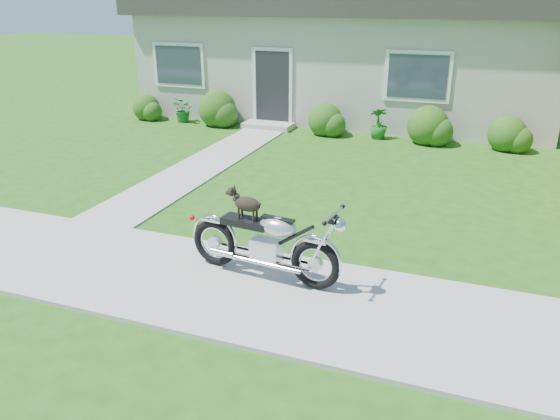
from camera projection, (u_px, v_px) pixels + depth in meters
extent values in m
plane|color=#235114|center=(140.00, 269.00, 7.57)|extent=(80.00, 80.00, 0.00)
cube|color=#9E9B93|center=(140.00, 268.00, 7.56)|extent=(24.00, 2.20, 0.04)
cube|color=#9E9B93|center=(210.00, 162.00, 12.41)|extent=(1.20, 8.00, 0.03)
cube|color=#BBB4A9|center=(350.00, 64.00, 17.48)|extent=(12.00, 6.00, 3.00)
cube|color=black|center=(272.00, 89.00, 15.49)|extent=(1.00, 0.06, 2.10)
cube|color=#9E9B93|center=(268.00, 126.00, 15.54)|extent=(1.40, 0.70, 0.16)
cube|color=#2D3847|center=(179.00, 65.00, 16.26)|extent=(1.70, 0.05, 1.30)
cube|color=#2D3847|center=(417.00, 77.00, 13.98)|extent=(1.70, 0.05, 1.30)
sphere|color=#295215|center=(428.00, 126.00, 13.86)|extent=(1.05, 1.05, 1.05)
sphere|color=#295215|center=(325.00, 120.00, 14.76)|extent=(0.92, 0.92, 0.92)
sphere|color=#295215|center=(146.00, 108.00, 16.62)|extent=(0.82, 0.82, 0.82)
sphere|color=#295215|center=(507.00, 134.00, 13.27)|extent=(0.91, 0.91, 0.91)
sphere|color=#295215|center=(217.00, 109.00, 15.79)|extent=(1.09, 1.09, 1.09)
imported|color=#195E20|center=(184.00, 110.00, 16.25)|extent=(0.84, 0.80, 0.73)
imported|color=#1B621B|center=(379.00, 123.00, 14.33)|extent=(0.61, 0.61, 0.82)
torus|color=black|center=(316.00, 265.00, 6.88)|extent=(0.68, 0.18, 0.67)
torus|color=black|center=(215.00, 242.00, 7.50)|extent=(0.68, 0.18, 0.67)
cube|color=silver|center=(266.00, 250.00, 7.15)|extent=(0.42, 0.28, 0.30)
ellipsoid|color=silver|center=(278.00, 227.00, 6.94)|extent=(0.54, 0.34, 0.26)
cube|color=black|center=(246.00, 222.00, 7.15)|extent=(0.67, 0.33, 0.09)
cube|color=silver|center=(316.00, 240.00, 6.75)|extent=(0.31, 0.17, 0.03)
cube|color=silver|center=(214.00, 220.00, 7.37)|extent=(0.31, 0.17, 0.03)
cylinder|color=silver|center=(334.00, 215.00, 6.52)|extent=(0.09, 0.60, 0.03)
sphere|color=silver|center=(340.00, 225.00, 6.54)|extent=(0.19, 0.19, 0.17)
cylinder|color=silver|center=(262.00, 263.00, 7.09)|extent=(1.10, 0.17, 0.06)
ellipsoid|color=black|center=(247.00, 204.00, 7.04)|extent=(0.39, 0.21, 0.20)
sphere|color=black|center=(232.00, 192.00, 7.09)|extent=(0.13, 0.13, 0.12)
cylinder|color=black|center=(242.00, 211.00, 7.17)|extent=(0.03, 0.03, 0.15)
cylinder|color=black|center=(239.00, 213.00, 7.10)|extent=(0.03, 0.03, 0.15)
cylinder|color=black|center=(257.00, 214.00, 7.08)|extent=(0.03, 0.03, 0.15)
cylinder|color=black|center=(253.00, 216.00, 7.01)|extent=(0.03, 0.03, 0.15)
torus|color=#BE3264|center=(236.00, 196.00, 7.08)|extent=(0.07, 0.11, 0.10)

